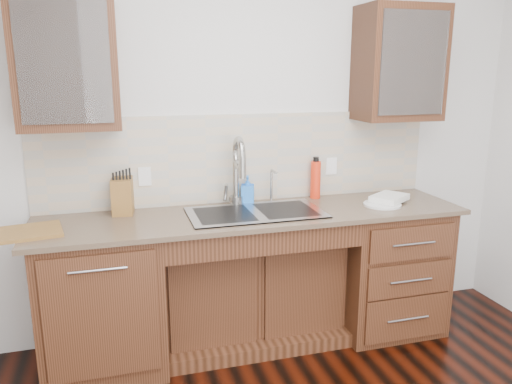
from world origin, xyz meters
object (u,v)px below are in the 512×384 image
object	(u,v)px
soap_bottle	(248,190)
plate	(382,204)
knife_block	(123,195)
cutting_board	(21,233)
water_bottle	(316,180)

from	to	relation	value
soap_bottle	plate	xyz separation A→B (m)	(0.84, -0.31, -0.09)
knife_block	cutting_board	size ratio (longest dim) A/B	0.53
soap_bottle	water_bottle	distance (m)	0.49
knife_block	cutting_board	bearing A→B (deg)	-145.23
water_bottle	soap_bottle	bearing A→B (deg)	-179.40
plate	knife_block	world-z (taller)	knife_block
cutting_board	knife_block	bearing A→B (deg)	28.14
plate	cutting_board	world-z (taller)	cutting_board
cutting_board	plate	bearing A→B (deg)	-0.02
plate	knife_block	size ratio (longest dim) A/B	1.11
soap_bottle	knife_block	world-z (taller)	knife_block
soap_bottle	cutting_board	world-z (taller)	soap_bottle
water_bottle	cutting_board	size ratio (longest dim) A/B	0.62
soap_bottle	water_bottle	bearing A→B (deg)	18.45
knife_block	plate	bearing A→B (deg)	-3.49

